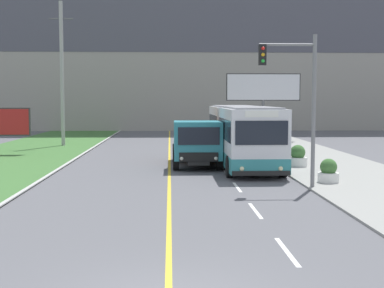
{
  "coord_description": "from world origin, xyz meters",
  "views": [
    {
      "loc": [
        0.03,
        -8.89,
        3.52
      ],
      "look_at": [
        1.1,
        16.78,
        1.4
      ],
      "focal_mm": 50.0,
      "sensor_mm": 36.0,
      "label": 1
    }
  ],
  "objects_px": {
    "planter_round_near": "(328,172)",
    "planter_round_second": "(298,157)",
    "city_bus": "(241,135)",
    "traffic_light_mast": "(298,91)",
    "planter_round_far": "(260,142)",
    "dump_truck": "(197,144)",
    "planter_round_third": "(278,148)",
    "billboard_large": "(263,89)",
    "utility_pole_far": "(62,73)"
  },
  "relations": [
    {
      "from": "dump_truck",
      "to": "billboard_large",
      "type": "relative_size",
      "value": 0.99
    },
    {
      "from": "traffic_light_mast",
      "to": "planter_round_near",
      "type": "height_order",
      "value": "traffic_light_mast"
    },
    {
      "from": "utility_pole_far",
      "to": "planter_round_far",
      "type": "distance_m",
      "value": 15.87
    },
    {
      "from": "planter_round_second",
      "to": "planter_round_near",
      "type": "bearing_deg",
      "value": -89.96
    },
    {
      "from": "planter_round_near",
      "to": "planter_round_second",
      "type": "height_order",
      "value": "planter_round_second"
    },
    {
      "from": "planter_round_third",
      "to": "billboard_large",
      "type": "bearing_deg",
      "value": 84.4
    },
    {
      "from": "traffic_light_mast",
      "to": "planter_round_far",
      "type": "relative_size",
      "value": 5.93
    },
    {
      "from": "planter_round_near",
      "to": "city_bus",
      "type": "bearing_deg",
      "value": 110.62
    },
    {
      "from": "dump_truck",
      "to": "planter_round_near",
      "type": "height_order",
      "value": "dump_truck"
    },
    {
      "from": "city_bus",
      "to": "traffic_light_mast",
      "type": "xyz_separation_m",
      "value": [
        1.12,
        -8.22,
        2.24
      ]
    },
    {
      "from": "traffic_light_mast",
      "to": "planter_round_third",
      "type": "xyz_separation_m",
      "value": [
        1.65,
        11.79,
        -3.33
      ]
    },
    {
      "from": "dump_truck",
      "to": "traffic_light_mast",
      "type": "bearing_deg",
      "value": -61.89
    },
    {
      "from": "city_bus",
      "to": "planter_round_far",
      "type": "xyz_separation_m",
      "value": [
        2.53,
        8.95,
        -1.09
      ]
    },
    {
      "from": "planter_round_near",
      "to": "planter_round_third",
      "type": "relative_size",
      "value": 0.97
    },
    {
      "from": "city_bus",
      "to": "planter_round_near",
      "type": "xyz_separation_m",
      "value": [
        2.7,
        -7.18,
        -1.1
      ]
    },
    {
      "from": "city_bus",
      "to": "traffic_light_mast",
      "type": "distance_m",
      "value": 8.59
    },
    {
      "from": "billboard_large",
      "to": "planter_round_far",
      "type": "height_order",
      "value": "billboard_large"
    },
    {
      "from": "utility_pole_far",
      "to": "city_bus",
      "type": "bearing_deg",
      "value": -45.38
    },
    {
      "from": "traffic_light_mast",
      "to": "billboard_large",
      "type": "bearing_deg",
      "value": 83.25
    },
    {
      "from": "dump_truck",
      "to": "planter_round_second",
      "type": "xyz_separation_m",
      "value": [
        5.23,
        -0.41,
        -0.68
      ]
    },
    {
      "from": "planter_round_near",
      "to": "planter_round_far",
      "type": "distance_m",
      "value": 16.13
    },
    {
      "from": "utility_pole_far",
      "to": "planter_round_far",
      "type": "bearing_deg",
      "value": -12.9
    },
    {
      "from": "planter_round_second",
      "to": "planter_round_far",
      "type": "bearing_deg",
      "value": 90.89
    },
    {
      "from": "billboard_large",
      "to": "dump_truck",
      "type": "bearing_deg",
      "value": -110.57
    },
    {
      "from": "planter_round_far",
      "to": "planter_round_near",
      "type": "bearing_deg",
      "value": -89.39
    },
    {
      "from": "city_bus",
      "to": "billboard_large",
      "type": "distance_m",
      "value": 16.66
    },
    {
      "from": "dump_truck",
      "to": "planter_round_third",
      "type": "relative_size",
      "value": 6.06
    },
    {
      "from": "dump_truck",
      "to": "planter_round_second",
      "type": "bearing_deg",
      "value": -4.5
    },
    {
      "from": "utility_pole_far",
      "to": "dump_truck",
      "type": "bearing_deg",
      "value": -54.95
    },
    {
      "from": "city_bus",
      "to": "utility_pole_far",
      "type": "relative_size",
      "value": 1.19
    },
    {
      "from": "billboard_large",
      "to": "utility_pole_far",
      "type": "bearing_deg",
      "value": -167.32
    },
    {
      "from": "planter_round_second",
      "to": "city_bus",
      "type": "bearing_deg",
      "value": 146.19
    },
    {
      "from": "city_bus",
      "to": "planter_round_near",
      "type": "bearing_deg",
      "value": -69.38
    },
    {
      "from": "dump_truck",
      "to": "billboard_large",
      "type": "height_order",
      "value": "billboard_large"
    },
    {
      "from": "planter_round_second",
      "to": "planter_round_third",
      "type": "xyz_separation_m",
      "value": [
        0.06,
        5.38,
        -0.04
      ]
    },
    {
      "from": "traffic_light_mast",
      "to": "planter_round_far",
      "type": "bearing_deg",
      "value": 85.28
    },
    {
      "from": "city_bus",
      "to": "planter_round_third",
      "type": "relative_size",
      "value": 12.67
    },
    {
      "from": "dump_truck",
      "to": "traffic_light_mast",
      "type": "distance_m",
      "value": 8.16
    },
    {
      "from": "planter_round_third",
      "to": "utility_pole_far",
      "type": "bearing_deg",
      "value": 149.62
    },
    {
      "from": "dump_truck",
      "to": "utility_pole_far",
      "type": "distance_m",
      "value": 17.28
    },
    {
      "from": "dump_truck",
      "to": "utility_pole_far",
      "type": "xyz_separation_m",
      "value": [
        -9.61,
        13.7,
        4.29
      ]
    },
    {
      "from": "traffic_light_mast",
      "to": "planter_round_near",
      "type": "relative_size",
      "value": 6.07
    },
    {
      "from": "planter_round_far",
      "to": "planter_round_second",
      "type": "bearing_deg",
      "value": -89.11
    },
    {
      "from": "traffic_light_mast",
      "to": "planter_round_second",
      "type": "relative_size",
      "value": 5.4
    },
    {
      "from": "planter_round_second",
      "to": "planter_round_far",
      "type": "xyz_separation_m",
      "value": [
        -0.17,
        10.75,
        -0.04
      ]
    },
    {
      "from": "planter_round_near",
      "to": "billboard_large",
      "type": "bearing_deg",
      "value": 86.85
    },
    {
      "from": "city_bus",
      "to": "billboard_large",
      "type": "xyz_separation_m",
      "value": [
        3.97,
        15.93,
        2.81
      ]
    },
    {
      "from": "city_bus",
      "to": "billboard_large",
      "type": "relative_size",
      "value": 2.07
    },
    {
      "from": "city_bus",
      "to": "billboard_large",
      "type": "bearing_deg",
      "value": 75.99
    },
    {
      "from": "dump_truck",
      "to": "planter_round_near",
      "type": "distance_m",
      "value": 7.84
    }
  ]
}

